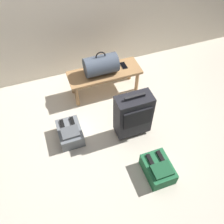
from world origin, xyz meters
TOP-DOWN VIEW (x-y plane):
  - ground_plane at (0.00, 0.00)m, footprint 6.60×6.60m
  - bench at (0.35, 0.96)m, footprint 1.00×0.36m
  - duffel_bag_slate at (0.30, 0.96)m, footprint 0.44×0.26m
  - cell_phone at (0.64, 0.99)m, footprint 0.07×0.14m
  - suitcase_upright_charcoal at (0.43, 0.16)m, footprint 0.42×0.24m
  - backpack_grey at (-0.32, 0.33)m, footprint 0.28×0.38m
  - backpack_green at (0.48, -0.47)m, footprint 0.28×0.38m

SIDE VIEW (x-z plane):
  - ground_plane at x=0.00m, z-range 0.00..0.00m
  - backpack_grey at x=-0.32m, z-range -0.01..0.20m
  - backpack_green at x=0.48m, z-range -0.01..0.20m
  - bench at x=0.35m, z-range 0.13..0.49m
  - suitcase_upright_charcoal at x=0.43m, z-range 0.01..0.66m
  - cell_phone at x=0.64m, z-range 0.36..0.37m
  - duffel_bag_slate at x=0.30m, z-range 0.33..0.66m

